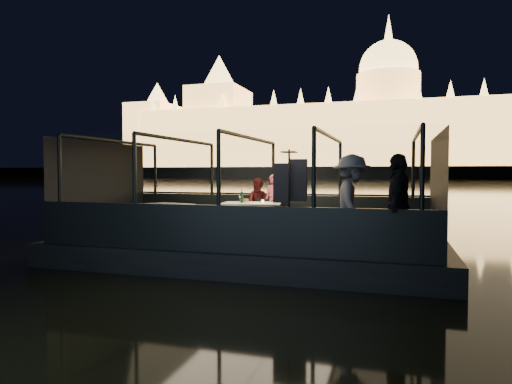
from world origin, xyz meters
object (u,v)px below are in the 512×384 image
(passenger_stripe, at_px, (352,208))
(dining_table_aft, at_px, (166,215))
(dining_table_central, at_px, (252,218))
(coat_stand, at_px, (289,204))
(wine_bottle, at_px, (242,197))
(person_woman_coral, at_px, (274,202))
(passenger_dark, at_px, (398,210))
(chair_port_right, at_px, (272,214))
(chair_port_left, at_px, (260,214))
(person_man_maroon, at_px, (259,201))

(passenger_stripe, bearing_deg, dining_table_aft, 56.28)
(dining_table_aft, bearing_deg, dining_table_central, -3.27)
(coat_stand, height_order, wine_bottle, coat_stand)
(person_woman_coral, distance_m, passenger_dark, 4.44)
(coat_stand, bearing_deg, person_woman_coral, 110.27)
(chair_port_right, height_order, coat_stand, coat_stand)
(person_woman_coral, distance_m, wine_bottle, 1.06)
(chair_port_left, xyz_separation_m, passenger_dark, (3.40, -2.96, 0.40))
(coat_stand, height_order, passenger_dark, coat_stand)
(coat_stand, relative_size, wine_bottle, 5.87)
(dining_table_central, relative_size, chair_port_right, 1.60)
(dining_table_aft, height_order, coat_stand, coat_stand)
(dining_table_aft, distance_m, person_man_maroon, 2.51)
(dining_table_central, xyz_separation_m, person_woman_coral, (0.37, 0.77, 0.36))
(passenger_dark, distance_m, wine_bottle, 4.35)
(passenger_dark, bearing_deg, coat_stand, -89.91)
(dining_table_aft, height_order, person_man_maroon, person_man_maroon)
(dining_table_aft, bearing_deg, passenger_stripe, -23.15)
(person_man_maroon, bearing_deg, wine_bottle, -108.22)
(person_woman_coral, height_order, wine_bottle, person_woman_coral)
(chair_port_right, distance_m, passenger_dark, 4.37)
(coat_stand, distance_m, passenger_stripe, 1.20)
(coat_stand, distance_m, passenger_dark, 2.06)
(dining_table_aft, xyz_separation_m, coat_stand, (3.87, -2.23, 0.51))
(chair_port_left, distance_m, chair_port_right, 0.30)
(dining_table_central, height_order, chair_port_left, chair_port_left)
(person_man_maroon, xyz_separation_m, passenger_stripe, (2.68, -2.84, 0.10))
(wine_bottle, bearing_deg, person_woman_coral, 55.51)
(dining_table_central, distance_m, chair_port_right, 0.72)
(passenger_dark, bearing_deg, chair_port_right, -125.03)
(person_woman_coral, bearing_deg, dining_table_central, -110.77)
(person_woman_coral, bearing_deg, passenger_stripe, -46.42)
(wine_bottle, bearing_deg, dining_table_central, 22.87)
(coat_stand, xyz_separation_m, passenger_dark, (2.04, -0.33, -0.05))
(chair_port_right, xyz_separation_m, person_man_maroon, (-0.40, 0.19, 0.30))
(dining_table_central, relative_size, person_woman_coral, 0.98)
(person_woman_coral, height_order, passenger_dark, passenger_dark)
(dining_table_aft, height_order, chair_port_left, chair_port_left)
(chair_port_right, bearing_deg, dining_table_central, -129.19)
(dining_table_aft, relative_size, wine_bottle, 3.84)
(dining_table_aft, xyz_separation_m, chair_port_left, (2.50, 0.40, 0.06))
(dining_table_central, bearing_deg, chair_port_right, 61.46)
(passenger_stripe, relative_size, wine_bottle, 5.57)
(chair_port_left, distance_m, passenger_stripe, 3.65)
(wine_bottle, bearing_deg, chair_port_right, 51.81)
(person_man_maroon, xyz_separation_m, wine_bottle, (-0.17, -0.91, 0.17))
(chair_port_right, relative_size, passenger_dark, 0.49)
(dining_table_aft, relative_size, person_man_maroon, 0.94)
(chair_port_right, xyz_separation_m, wine_bottle, (-0.57, -0.72, 0.47))
(person_woman_coral, bearing_deg, coat_stand, -65.03)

